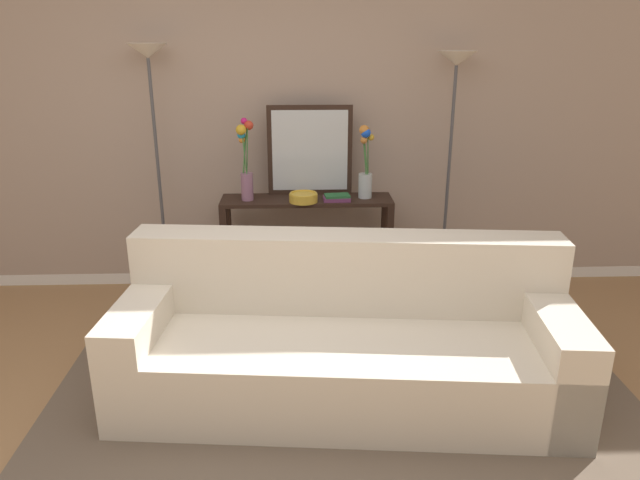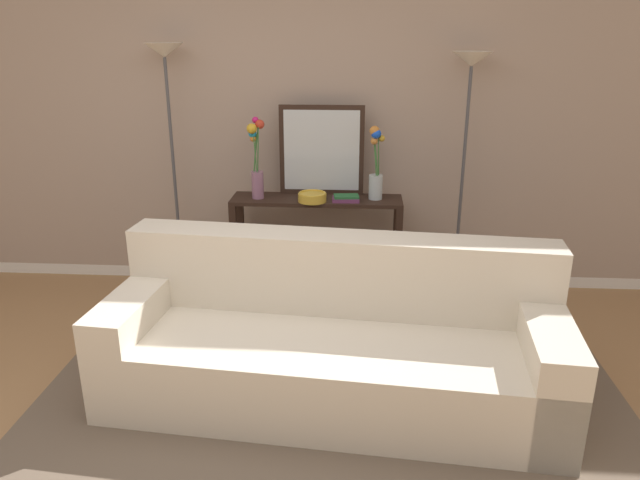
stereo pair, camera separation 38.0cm
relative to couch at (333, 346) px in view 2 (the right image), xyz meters
name	(u,v)px [view 2 (the right image)]	position (x,y,z in m)	size (l,w,h in m)	color
ground_plane	(217,472)	(-0.52, -0.67, -0.32)	(16.00, 16.00, 0.02)	#9E754C
back_wall	(277,107)	(-0.52, 1.71, 1.10)	(12.00, 0.15, 2.83)	white
area_rug	(330,410)	(-0.01, -0.16, -0.31)	(3.32, 1.82, 0.01)	brown
couch	(333,346)	(0.00, 0.00, 0.00)	(2.54, 1.11, 0.88)	beige
console_table	(317,231)	(-0.19, 1.33, 0.23)	(1.27, 0.32, 0.80)	black
floor_lamp_left	(168,101)	(-1.28, 1.41, 1.17)	(0.28, 0.28, 1.89)	#4C4C51
floor_lamp_right	(468,109)	(0.88, 1.41, 1.13)	(0.28, 0.28, 1.84)	#4C4C51
wall_mirror	(322,150)	(-0.16, 1.46, 0.82)	(0.63, 0.02, 0.67)	black
vase_tall_flowers	(256,161)	(-0.63, 1.31, 0.76)	(0.12, 0.12, 0.59)	gray
vase_short_flowers	(376,169)	(0.24, 1.33, 0.71)	(0.11, 0.12, 0.54)	silver
fruit_bowl	(312,197)	(-0.21, 1.24, 0.52)	(0.21, 0.21, 0.07)	gold
book_stack	(346,198)	(0.03, 1.26, 0.51)	(0.20, 0.13, 0.04)	#6B3360
book_row_under_console	(264,288)	(-0.61, 1.33, -0.26)	(0.20, 0.17, 0.12)	#236033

